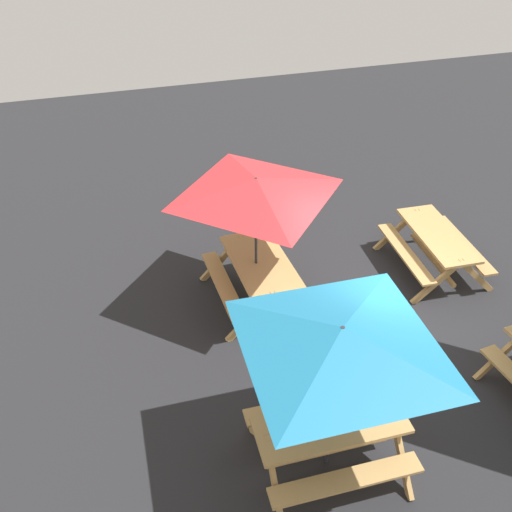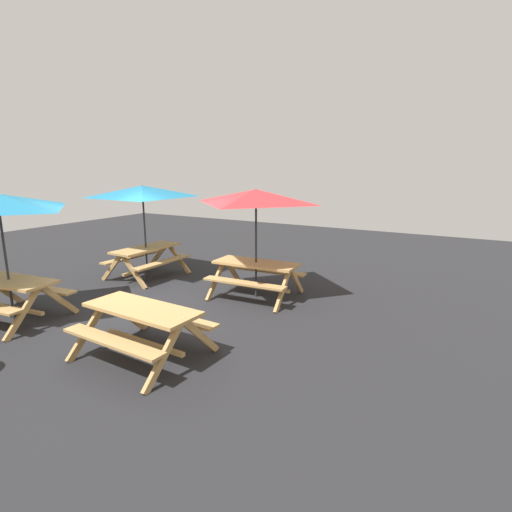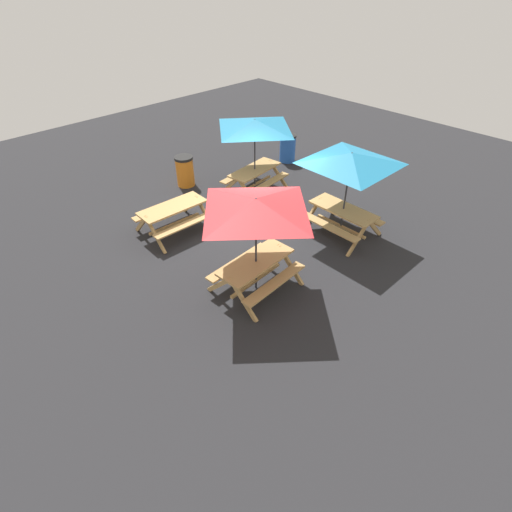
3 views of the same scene
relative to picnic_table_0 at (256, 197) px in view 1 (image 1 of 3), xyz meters
name	(u,v)px [view 1 (image 1 of 3)]	position (x,y,z in m)	size (l,w,h in m)	color
ground_plane	(391,348)	(-1.65, -1.67, -1.99)	(24.00, 24.00, 0.00)	#232326
picnic_table_0	(256,197)	(0.00, 0.00, 0.00)	(2.10, 2.10, 2.34)	tan
picnic_table_1	(436,243)	(-0.07, -3.23, -1.43)	(1.86, 1.60, 0.81)	tan
picnic_table_3	(340,349)	(-3.20, 0.01, 0.00)	(2.83, 2.83, 2.34)	tan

